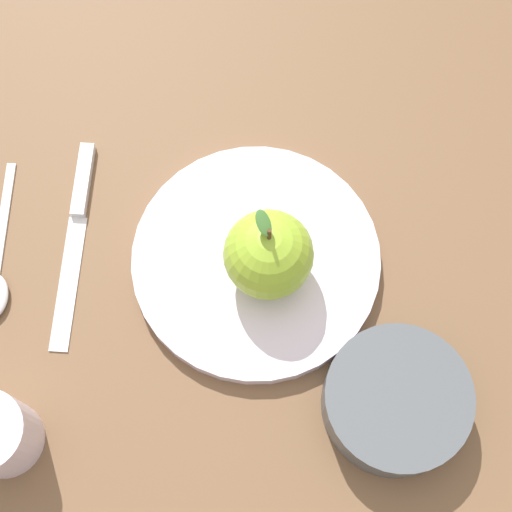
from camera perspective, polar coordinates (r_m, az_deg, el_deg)
name	(u,v)px	position (r m, az deg, el deg)	size (l,w,h in m)	color
ground_plane	(211,248)	(0.76, -3.32, 0.62)	(2.40, 2.40, 0.00)	brown
dinner_plate	(256,260)	(0.74, 0.00, -0.28)	(0.24, 0.24, 0.02)	silver
apple	(268,254)	(0.69, 0.92, 0.12)	(0.08, 0.08, 0.10)	#8CB22D
side_bowl	(397,400)	(0.70, 10.30, -10.35)	(0.13, 0.13, 0.04)	#4C5156
knife	(77,224)	(0.78, -13.04, 2.28)	(0.19, 0.13, 0.01)	silver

